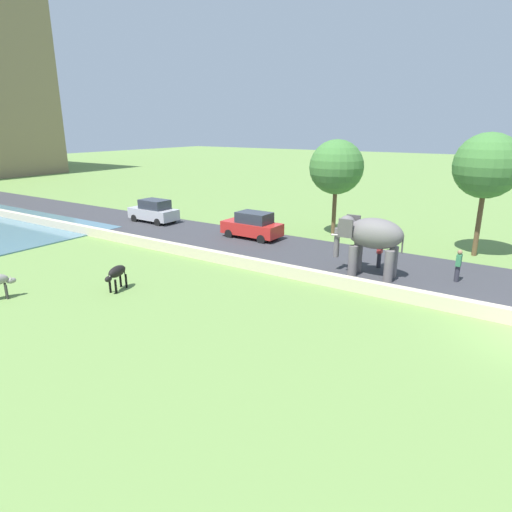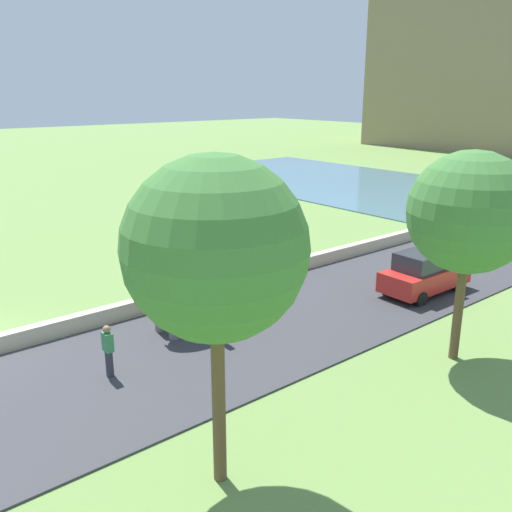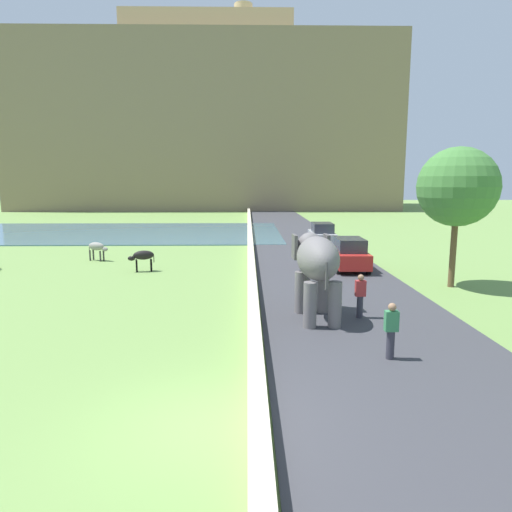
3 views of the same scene
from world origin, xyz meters
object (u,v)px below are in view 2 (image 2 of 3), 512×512
object	(u,v)px
person_trailing	(108,350)
elephant	(193,271)
cow_black	(248,224)
cow_grey	(256,206)
cow_tan	(178,199)
car_red	(424,273)
person_beside_elephant	(219,318)

from	to	relation	value
person_trailing	elephant	bearing A→B (deg)	110.98
cow_black	cow_grey	bearing A→B (deg)	135.99
cow_black	person_trailing	bearing A→B (deg)	-53.00
elephant	cow_tan	bearing A→B (deg)	150.05
car_red	elephant	bearing A→B (deg)	-109.39
cow_black	elephant	bearing A→B (deg)	-47.53
elephant	person_trailing	bearing A→B (deg)	-69.02
cow_tan	elephant	bearing A→B (deg)	-29.95
person_beside_elephant	cow_tan	distance (m)	20.91
person_beside_elephant	elephant	bearing A→B (deg)	178.00
car_red	cow_black	xyz separation A→B (m)	(-11.26, -0.14, -0.06)
elephant	person_trailing	world-z (taller)	elephant
cow_tan	cow_black	bearing A→B (deg)	-5.78
cow_grey	elephant	bearing A→B (deg)	-46.50
cow_black	car_red	bearing A→B (deg)	0.70
cow_black	cow_grey	distance (m)	4.95
cow_black	person_beside_elephant	bearing A→B (deg)	-42.63
elephant	car_red	xyz separation A→B (m)	(3.16, 8.99, -1.14)
person_trailing	cow_tan	world-z (taller)	person_trailing
elephant	cow_black	bearing A→B (deg)	132.47
person_beside_elephant	cow_black	size ratio (longest dim) A/B	1.14
elephant	cow_tan	distance (m)	19.54
cow_tan	cow_grey	bearing A→B (deg)	25.96
person_beside_elephant	cow_black	world-z (taller)	person_beside_elephant
person_beside_elephant	cow_tan	size ratio (longest dim) A/B	1.27
cow_grey	cow_black	bearing A→B (deg)	-44.01
cow_grey	cow_tan	bearing A→B (deg)	-154.04
cow_black	cow_tan	bearing A→B (deg)	174.22
person_trailing	cow_tan	xyz separation A→B (m)	(-18.38, 13.60, -0.04)
car_red	cow_black	bearing A→B (deg)	-179.30
cow_tan	cow_black	distance (m)	8.85
cow_tan	cow_grey	size ratio (longest dim) A/B	0.91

